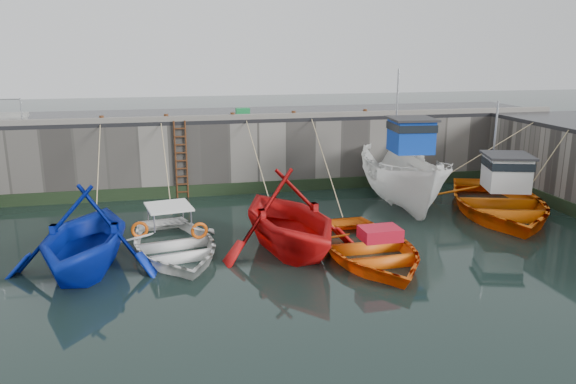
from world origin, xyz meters
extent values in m
plane|color=black|center=(0.00, 0.00, 0.00)|extent=(120.00, 120.00, 0.00)
cube|color=slate|center=(0.00, 12.50, 1.50)|extent=(30.00, 5.00, 3.00)
cube|color=black|center=(0.00, 12.50, 3.08)|extent=(30.00, 5.00, 0.16)
cube|color=slate|center=(0.00, 10.15, 3.26)|extent=(30.00, 0.30, 0.20)
cube|color=black|center=(0.00, 9.96, 0.25)|extent=(30.00, 0.08, 0.50)
cylinder|color=#3F1E0F|center=(-2.22, 9.92, 1.60)|extent=(0.07, 0.07, 3.20)
cylinder|color=#3F1E0F|center=(-1.78, 9.92, 1.60)|extent=(0.07, 0.07, 3.20)
cube|color=#3F1E0F|center=(-2.00, 9.90, 0.25)|extent=(0.44, 0.06, 0.05)
cube|color=#3F1E0F|center=(-2.00, 9.90, 0.58)|extent=(0.44, 0.06, 0.05)
cube|color=#3F1E0F|center=(-2.00, 9.90, 0.91)|extent=(0.44, 0.06, 0.05)
cube|color=#3F1E0F|center=(-2.00, 9.90, 1.24)|extent=(0.44, 0.06, 0.05)
cube|color=#3F1E0F|center=(-2.00, 9.90, 1.57)|extent=(0.44, 0.06, 0.05)
cube|color=#3F1E0F|center=(-2.00, 9.90, 1.90)|extent=(0.44, 0.06, 0.05)
cube|color=#3F1E0F|center=(-2.00, 9.90, 2.23)|extent=(0.44, 0.06, 0.05)
cube|color=#3F1E0F|center=(-2.00, 9.90, 2.56)|extent=(0.44, 0.06, 0.05)
cube|color=#3F1E0F|center=(-2.00, 9.90, 2.89)|extent=(0.44, 0.06, 0.05)
imported|color=#0B26B0|center=(-4.92, 2.61, 0.00)|extent=(5.09, 5.68, 2.68)
imported|color=white|center=(-2.50, 3.37, 0.00)|extent=(4.49, 5.68, 1.06)
imported|color=red|center=(0.94, 2.88, 0.00)|extent=(5.64, 6.20, 2.82)
imported|color=#FF640D|center=(3.14, 1.79, 0.00)|extent=(4.05, 5.57, 1.13)
imported|color=white|center=(6.45, 6.91, 0.95)|extent=(3.13, 6.93, 2.60)
cube|color=#0B35AC|center=(6.39, 6.31, 2.85)|extent=(1.53, 1.62, 1.20)
cube|color=black|center=(6.39, 6.31, 3.20)|extent=(1.60, 1.69, 0.28)
cube|color=#262628|center=(6.39, 6.31, 3.49)|extent=(1.75, 1.84, 0.08)
cylinder|color=#A5A8AD|center=(6.55, 8.10, 3.75)|extent=(0.08, 0.08, 3.00)
imported|color=orange|center=(9.50, 5.08, 0.37)|extent=(6.76, 8.08, 1.44)
cube|color=silver|center=(9.32, 4.51, 1.69)|extent=(1.78, 1.84, 1.20)
cube|color=black|center=(9.32, 4.51, 2.04)|extent=(1.85, 1.92, 0.28)
cube|color=#262628|center=(9.32, 4.51, 2.33)|extent=(2.03, 2.09, 0.08)
cylinder|color=#A5A8AD|center=(9.85, 6.23, 2.59)|extent=(0.08, 0.08, 3.00)
cube|color=#177F3B|center=(0.85, 11.94, 3.30)|extent=(0.61, 0.38, 0.28)
cylinder|color=#A5A8AD|center=(-8.00, 10.60, 3.66)|extent=(0.05, 0.05, 1.00)
cube|color=gray|center=(-8.75, 11.10, 3.25)|extent=(1.60, 0.35, 0.18)
cube|color=gray|center=(-8.75, 11.45, 3.43)|extent=(1.60, 0.35, 0.18)
cylinder|color=#3F1E0F|center=(-5.00, 10.25, 3.30)|extent=(0.18, 0.18, 0.28)
cylinder|color=#3F1E0F|center=(-2.50, 10.25, 3.30)|extent=(0.18, 0.18, 0.28)
cylinder|color=#3F1E0F|center=(0.20, 10.25, 3.30)|extent=(0.18, 0.18, 0.28)
cylinder|color=#3F1E0F|center=(2.80, 10.25, 3.30)|extent=(0.18, 0.18, 0.28)
cylinder|color=#3F1E0F|center=(6.00, 10.25, 3.30)|extent=(0.18, 0.18, 0.28)
camera|label=1|loc=(-2.56, -13.01, 6.07)|focal=35.00mm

